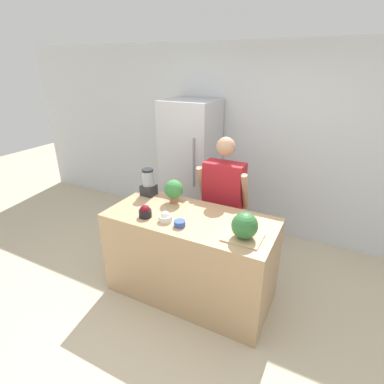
{
  "coord_description": "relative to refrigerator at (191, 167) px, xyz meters",
  "views": [
    {
      "loc": [
        1.21,
        -1.93,
        2.32
      ],
      "look_at": [
        0.0,
        0.43,
        1.18
      ],
      "focal_mm": 28.0,
      "sensor_mm": 36.0,
      "label": 1
    }
  ],
  "objects": [
    {
      "name": "bowl_cream",
      "position": [
        0.52,
        -1.53,
        0.03
      ],
      "size": [
        0.13,
        0.13,
        0.1
      ],
      "color": "white",
      "rests_on": "counter_island"
    },
    {
      "name": "bowl_small_blue",
      "position": [
        0.69,
        -1.56,
        0.02
      ],
      "size": [
        0.11,
        0.11,
        0.06
      ],
      "color": "#334C9E",
      "rests_on": "counter_island"
    },
    {
      "name": "person",
      "position": [
        0.78,
        -0.68,
        -0.13
      ],
      "size": [
        0.6,
        0.26,
        1.6
      ],
      "color": "#333338",
      "rests_on": "ground_plane"
    },
    {
      "name": "refrigerator",
      "position": [
        0.0,
        0.0,
        0.0
      ],
      "size": [
        0.71,
        0.67,
        1.88
      ],
      "color": "#B7B7BC",
      "rests_on": "ground_plane"
    },
    {
      "name": "counter_island",
      "position": [
        0.69,
        -1.35,
        -0.47
      ],
      "size": [
        1.69,
        0.78,
        0.93
      ],
      "color": "tan",
      "rests_on": "ground_plane"
    },
    {
      "name": "ground_plane",
      "position": [
        0.69,
        -1.74,
        -0.94
      ],
      "size": [
        14.0,
        14.0,
        0.0
      ],
      "primitive_type": "plane",
      "color": "beige"
    },
    {
      "name": "potted_plant",
      "position": [
        0.39,
        -1.13,
        0.14
      ],
      "size": [
        0.2,
        0.2,
        0.26
      ],
      "color": "#996647",
      "rests_on": "counter_island"
    },
    {
      "name": "bowl_cherries",
      "position": [
        0.3,
        -1.55,
        0.05
      ],
      "size": [
        0.13,
        0.13,
        0.13
      ],
      "color": "black",
      "rests_on": "counter_island"
    },
    {
      "name": "blender",
      "position": [
        0.02,
        -1.09,
        0.14
      ],
      "size": [
        0.15,
        0.15,
        0.31
      ],
      "color": "#28282D",
      "rests_on": "counter_island"
    },
    {
      "name": "watermelon",
      "position": [
        1.29,
        -1.49,
        0.12
      ],
      "size": [
        0.23,
        0.23,
        0.23
      ],
      "color": "#2D6B33",
      "rests_on": "cutting_board"
    },
    {
      "name": "cutting_board",
      "position": [
        1.28,
        -1.49,
        -0.0
      ],
      "size": [
        0.33,
        0.28,
        0.01
      ],
      "color": "tan",
      "rests_on": "counter_island"
    },
    {
      "name": "wall_back",
      "position": [
        0.69,
        0.37,
        0.36
      ],
      "size": [
        8.0,
        0.06,
        2.6
      ],
      "color": "silver",
      "rests_on": "ground_plane"
    }
  ]
}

